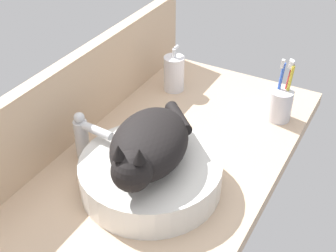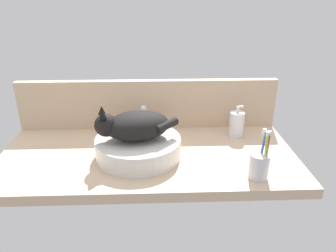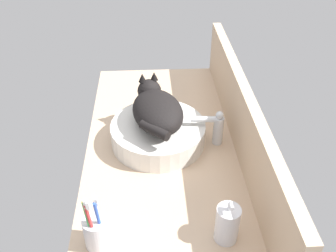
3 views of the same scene
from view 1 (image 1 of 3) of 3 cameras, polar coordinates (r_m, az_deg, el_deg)
ground_plane at (r=119.13cm, az=-2.22°, el=-6.64°), size 119.78×56.68×4.00cm
backsplash_panel at (r=124.08cm, az=-12.97°, el=2.16°), size 119.78×3.60×23.06cm
sink_basin at (r=111.89cm, az=-2.13°, el=-5.91°), size 33.87×33.87×7.82cm
cat at (r=104.71cm, az=-2.43°, el=-2.42°), size 32.10×22.13×14.00cm
faucet at (r=120.26cm, az=-10.13°, el=-1.08°), size 3.67×11.86×13.60cm
soap_dispenser at (r=148.58cm, az=0.74°, el=6.45°), size 6.51×6.51×14.70cm
toothbrush_cup at (r=138.26cm, az=13.57°, el=2.77°), size 6.90×6.90×18.66cm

